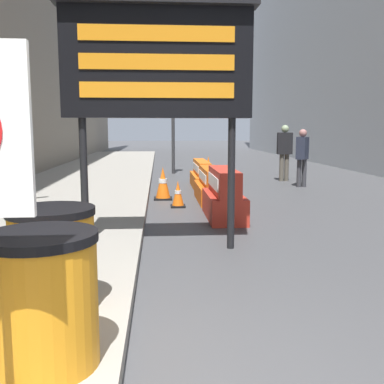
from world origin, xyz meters
The scene contains 12 objects.
barrel_drum_foreground centered at (-0.48, 0.42, 0.58)m, with size 0.71×0.71×0.87m.
barrel_drum_middle centered at (-0.63, 1.32, 0.58)m, with size 0.71×0.71×0.87m.
message_board centered at (0.25, 3.65, 2.50)m, with size 2.59×0.36×3.29m.
jersey_barrier_red_striped centered at (1.44, 5.77, 0.40)m, with size 0.63×1.72×0.92m.
jersey_barrier_orange_far centered at (1.44, 7.78, 0.33)m, with size 0.64×1.91×0.76m.
jersey_barrier_orange_near centered at (1.44, 10.11, 0.33)m, with size 0.52×2.14×0.76m.
traffic_cone_near centered at (0.65, 7.01, 0.27)m, with size 0.31×0.31×0.56m.
traffic_cone_mid centered at (0.34, 8.09, 0.37)m, with size 0.43×0.43×0.76m.
traffic_cone_far centered at (1.94, 12.85, 0.35)m, with size 0.40×0.40×0.72m.
traffic_light_near_curb centered at (0.79, 14.10, 2.51)m, with size 0.28×0.44×3.44m.
pedestrian_worker centered at (4.30, 10.09, 0.97)m, with size 0.45×0.50×1.64m.
pedestrian_passerby centered at (4.20, 11.55, 1.04)m, with size 0.50×0.34×1.76m.
Camera 1 is at (0.26, -2.35, 1.65)m, focal length 42.00 mm.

